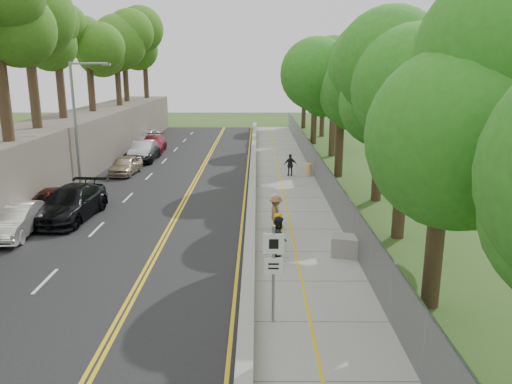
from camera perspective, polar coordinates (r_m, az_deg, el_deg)
name	(u,v)px	position (r m, az deg, el deg)	size (l,w,h in m)	color
ground	(242,282)	(18.54, -1.64, -10.28)	(140.00, 140.00, 0.00)	#33511E
road	(167,186)	(33.31, -10.17, 0.64)	(11.20, 66.00, 0.04)	black
sidewalk	(287,186)	(32.83, 3.61, 0.65)	(4.20, 66.00, 0.05)	gray
jersey_barrier	(252,182)	(32.71, -0.41, 1.12)	(0.42, 66.00, 0.60)	#A1C132
rock_embankment	(41,157)	(35.29, -23.39, 3.73)	(5.00, 66.00, 4.00)	#595147
chainlink_fence	(320,172)	(32.82, 7.30, 2.30)	(0.04, 66.00, 2.00)	slate
trees_embankment	(34,19)	(34.76, -24.02, 17.65)	(6.40, 66.00, 13.00)	#407A1C
trees_fenceside	(360,78)	(32.52, 11.85, 12.67)	(7.00, 66.00, 14.00)	#348721
streetlight	(79,117)	(32.92, -19.62, 8.05)	(2.52, 0.22, 8.00)	gray
signpost	(274,264)	(14.99, 2.02, -8.20)	(0.62, 0.09, 3.10)	gray
construction_barrel	(308,169)	(36.23, 5.95, 2.60)	(0.52, 0.52, 0.85)	orange
concrete_block	(347,246)	(21.08, 10.41, -6.07)	(1.24, 0.93, 0.83)	gray
car_1	(16,220)	(25.57, -25.78, -2.95)	(1.54, 4.43, 1.46)	silver
car_2	(51,203)	(28.22, -22.34, -1.20)	(2.25, 4.88, 1.36)	#4B1B10
car_3	(71,203)	(27.27, -20.39, -1.21)	(2.30, 5.66, 1.64)	black
car_4	(126,165)	(37.49, -14.66, 2.96)	(1.57, 3.89, 1.33)	#C0A68F
car_5	(143,151)	(42.90, -12.78, 4.63)	(1.72, 4.92, 1.62)	#B6B7BD
car_6	(142,153)	(42.44, -12.92, 4.36)	(2.28, 4.95, 1.38)	black
car_7	(153,144)	(46.72, -11.72, 5.37)	(2.12, 5.21, 1.51)	maroon
car_8	(147,137)	(52.00, -12.32, 6.21)	(1.78, 4.43, 1.51)	white
painter_0	(278,230)	(21.57, 2.50, -4.39)	(0.75, 0.49, 1.53)	#DFA000
painter_1	(275,210)	(24.25, 2.24, -2.10)	(0.61, 0.40, 1.68)	beige
painter_2	(279,238)	(20.28, 2.65, -5.23)	(0.87, 0.67, 1.78)	black
painter_3	(276,213)	(23.66, 2.29, -2.46)	(1.11, 0.64, 1.72)	brown
person_far	(290,165)	(35.75, 3.95, 3.09)	(0.93, 0.39, 1.58)	black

